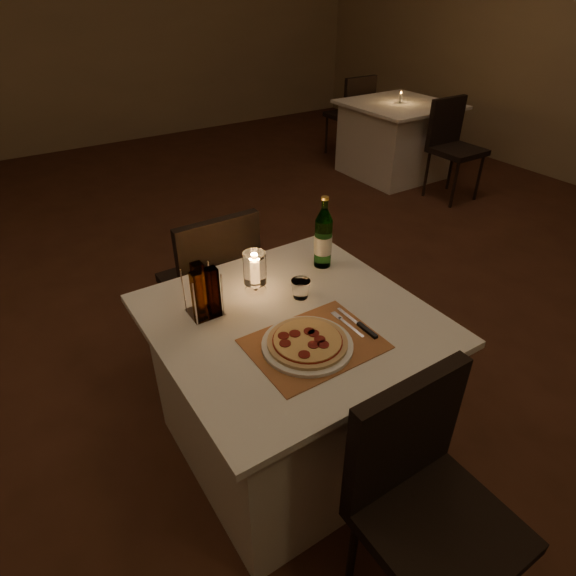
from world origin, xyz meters
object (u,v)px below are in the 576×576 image
chair_near (422,488)px  hurricane_candle (255,269)px  chair_far (213,276)px  water_bottle (323,239)px  neighbor_table_right (395,139)px  main_table (291,386)px  pizza (307,341)px  plate (307,345)px  tumbler (301,289)px

chair_near → hurricane_candle: 0.99m
chair_far → chair_near: bearing=-90.0°
water_bottle → neighbor_table_right: water_bottle is taller
chair_near → chair_far: 1.43m
main_table → pizza: bearing=-105.6°
plate → water_bottle: water_bottle is taller
water_bottle → hurricane_candle: water_bottle is taller
water_bottle → neighbor_table_right: size_ratio=0.32×
pizza → tumbler: size_ratio=3.61×
neighbor_table_right → tumbler: bearing=-140.3°
tumbler → hurricane_candle: bearing=134.5°
chair_far → hurricane_candle: hurricane_candle is taller
chair_far → plate: 0.92m
chair_near → pizza: bearing=95.4°
chair_far → pizza: chair_far is taller
tumbler → hurricane_candle: (-0.13, 0.13, 0.07)m
chair_near → pizza: chair_near is taller
tumbler → water_bottle: 0.29m
plate → chair_far: bearing=86.8°
main_table → pizza: pizza is taller
chair_near → chair_far: (0.00, 1.43, 0.00)m
chair_near → water_bottle: size_ratio=2.78×
water_bottle → hurricane_candle: size_ratio=1.81×
pizza → chair_far: bearing=86.8°
main_table → plate: (-0.05, -0.18, 0.38)m
chair_near → hurricane_candle: bearing=91.5°
chair_far → water_bottle: water_bottle is taller
chair_far → plate: size_ratio=2.81×
plate → tumbler: (0.16, 0.27, 0.03)m
main_table → chair_far: size_ratio=1.11×
pizza → plate: bearing=6.0°
plate → tumbler: size_ratio=4.12×
main_table → chair_near: bearing=-90.0°
chair_far → tumbler: (0.11, -0.62, 0.23)m
chair_far → plate: (-0.05, -0.89, 0.20)m
tumbler → main_table: bearing=-139.5°
water_bottle → neighbor_table_right: bearing=40.1°
pizza → tumbler: tumbler is taller
chair_far → hurricane_candle: bearing=-92.9°
plate → hurricane_candle: 0.42m
hurricane_candle → pizza: bearing=-93.7°
pizza → hurricane_candle: hurricane_candle is taller
main_table → tumbler: size_ratio=12.89×
main_table → water_bottle: 0.65m
chair_near → neighbor_table_right: bearing=47.1°
chair_far → water_bottle: 0.66m
main_table → hurricane_candle: hurricane_candle is taller
pizza → water_bottle: 0.58m
chair_near → plate: bearing=95.3°
water_bottle → pizza: bearing=-131.6°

